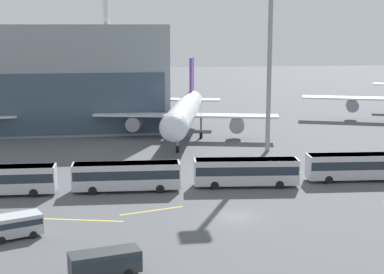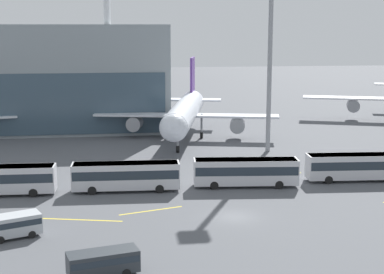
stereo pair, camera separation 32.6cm
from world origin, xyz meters
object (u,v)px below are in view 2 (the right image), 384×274
(service_van_crossing, at_px, (103,261))
(floodlight_mast, at_px, (271,23))
(airliner_at_gate_far, at_px, (185,112))
(shuttle_bus_2, at_px, (126,175))
(shuttle_bus_3, at_px, (246,171))
(service_van_foreground, at_px, (13,224))
(shuttle_bus_1, at_px, (0,178))
(shuttle_bus_4, at_px, (357,165))

(service_van_crossing, relative_size, floodlight_mast, 0.18)
(airliner_at_gate_far, xyz_separation_m, shuttle_bus_2, (-10.77, -31.70, -2.66))
(shuttle_bus_3, distance_m, service_van_foreground, 28.81)
(shuttle_bus_1, bearing_deg, floodlight_mast, 30.03)
(shuttle_bus_3, bearing_deg, shuttle_bus_4, 8.65)
(shuttle_bus_1, height_order, service_van_crossing, shuttle_bus_1)
(shuttle_bus_1, distance_m, floodlight_mast, 45.20)
(shuttle_bus_4, bearing_deg, shuttle_bus_3, -173.09)
(shuttle_bus_4, xyz_separation_m, service_van_foreground, (-39.34, -15.27, -0.71))
(service_van_foreground, height_order, service_van_crossing, service_van_foreground)
(shuttle_bus_1, distance_m, service_van_foreground, 14.91)
(shuttle_bus_1, height_order, service_van_foreground, shuttle_bus_1)
(shuttle_bus_2, distance_m, service_van_foreground, 17.76)
(airliner_at_gate_far, xyz_separation_m, floodlight_mast, (11.49, -11.84, 14.98))
(shuttle_bus_1, xyz_separation_m, floodlight_mast, (36.65, 19.71, 17.64))
(shuttle_bus_1, bearing_deg, shuttle_bus_4, 2.92)
(floodlight_mast, bearing_deg, airliner_at_gate_far, 134.15)
(airliner_at_gate_far, height_order, shuttle_bus_1, airliner_at_gate_far)
(shuttle_bus_2, height_order, shuttle_bus_4, same)
(shuttle_bus_1, distance_m, service_van_crossing, 26.89)
(shuttle_bus_1, xyz_separation_m, service_van_foreground, (3.82, -14.40, -0.71))
(shuttle_bus_1, height_order, shuttle_bus_4, same)
(shuttle_bus_1, relative_size, service_van_crossing, 2.17)
(shuttle_bus_4, bearing_deg, service_van_crossing, -137.90)
(service_van_foreground, relative_size, floodlight_mast, 0.17)
(shuttle_bus_2, bearing_deg, airliner_at_gate_far, 73.30)
(service_van_foreground, bearing_deg, shuttle_bus_3, 7.22)
(shuttle_bus_1, xyz_separation_m, shuttle_bus_3, (28.77, -0.01, 0.00))
(floodlight_mast, bearing_deg, shuttle_bus_3, -111.77)
(shuttle_bus_4, distance_m, service_van_crossing, 39.72)
(airliner_at_gate_far, bearing_deg, shuttle_bus_4, 43.09)
(airliner_at_gate_far, relative_size, shuttle_bus_3, 2.77)
(service_van_foreground, bearing_deg, service_van_crossing, -71.62)
(shuttle_bus_1, distance_m, shuttle_bus_3, 28.77)
(airliner_at_gate_far, bearing_deg, service_van_foreground, -12.23)
(service_van_foreground, bearing_deg, floodlight_mast, 23.35)
(shuttle_bus_3, distance_m, service_van_crossing, 29.16)
(airliner_at_gate_far, distance_m, shuttle_bus_2, 33.58)
(shuttle_bus_2, xyz_separation_m, service_van_foreground, (-10.57, -14.25, -0.71))
(airliner_at_gate_far, xyz_separation_m, service_van_foreground, (-21.34, -45.95, -3.37))
(shuttle_bus_1, distance_m, shuttle_bus_2, 14.39)
(shuttle_bus_4, height_order, service_van_foreground, shuttle_bus_4)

